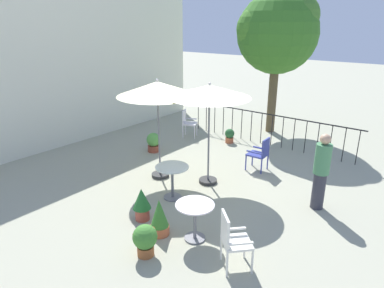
{
  "coord_description": "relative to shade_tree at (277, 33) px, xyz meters",
  "views": [
    {
      "loc": [
        -6.26,
        -4.63,
        3.73
      ],
      "look_at": [
        0.0,
        0.33,
        0.88
      ],
      "focal_mm": 32.13,
      "sensor_mm": 36.0,
      "label": 1
    }
  ],
  "objects": [
    {
      "name": "shade_tree",
      "position": [
        0.0,
        0.0,
        0.0
      ],
      "size": [
        2.8,
        2.66,
        4.71
      ],
      "color": "brown",
      "rests_on": "ground"
    },
    {
      "name": "villa_facade",
      "position": [
        -4.82,
        4.54,
        -1.1
      ],
      "size": [
        10.43,
        0.3,
        4.56
      ],
      "primitive_type": "cube",
      "color": "silver",
      "rests_on": "ground"
    },
    {
      "name": "patio_chair_2",
      "position": [
        -7.13,
        -2.85,
        -2.83
      ],
      "size": [
        0.62,
        0.62,
        0.97
      ],
      "color": "silver",
      "rests_on": "ground"
    },
    {
      "name": "potted_plant_0",
      "position": [
        -7.02,
        -0.71,
        -3.01
      ],
      "size": [
        0.36,
        0.36,
        0.68
      ],
      "color": "#A84B3A",
      "rests_on": "ground"
    },
    {
      "name": "cafe_table_0",
      "position": [
        -6.88,
        -1.93,
        -2.89
      ],
      "size": [
        0.7,
        0.7,
        0.71
      ],
      "color": "silver",
      "rests_on": "ground"
    },
    {
      "name": "patio_umbrella_0",
      "position": [
        -5.32,
        0.41,
        -1.16
      ],
      "size": [
        1.93,
        1.93,
        2.48
      ],
      "color": "#2D2D2D",
      "rests_on": "ground"
    },
    {
      "name": "standing_person",
      "position": [
        -4.4,
        -3.27,
        -2.54
      ],
      "size": [
        0.33,
        0.33,
        1.64
      ],
      "color": "#33333D",
      "rests_on": "ground"
    },
    {
      "name": "potted_plant_1",
      "position": [
        -7.17,
        -1.33,
        -3.04
      ],
      "size": [
        0.36,
        0.36,
        0.71
      ],
      "color": "#BA5E3B",
      "rests_on": "ground"
    },
    {
      "name": "potted_plant_4",
      "position": [
        -7.76,
        -1.56,
        -3.07
      ],
      "size": [
        0.45,
        0.42,
        0.57
      ],
      "color": "brown",
      "rests_on": "ground"
    },
    {
      "name": "terrace_railing",
      "position": [
        -1.42,
        -0.56,
        -2.7
      ],
      "size": [
        0.03,
        5.83,
        1.01
      ],
      "color": "black",
      "rests_on": "ground"
    },
    {
      "name": "potted_plant_2",
      "position": [
        -4.13,
        1.81,
        -3.08
      ],
      "size": [
        0.41,
        0.41,
        0.58
      ],
      "color": "brown",
      "rests_on": "ground"
    },
    {
      "name": "patio_umbrella_1",
      "position": [
        -4.84,
        -0.75,
        -1.16
      ],
      "size": [
        1.89,
        1.89,
        2.46
      ],
      "color": "#2D2D2D",
      "rests_on": "ground"
    },
    {
      "name": "potted_plant_3",
      "position": [
        -2.02,
        0.43,
        -3.14
      ],
      "size": [
        0.31,
        0.31,
        0.47
      ],
      "color": "#AF5937",
      "rests_on": "ground"
    },
    {
      "name": "cafe_table_1",
      "position": [
        -5.97,
        -0.58,
        -2.85
      ],
      "size": [
        0.73,
        0.73,
        0.76
      ],
      "color": "silver",
      "rests_on": "ground"
    },
    {
      "name": "patio_chair_0",
      "position": [
        -3.4,
        -1.39,
        -2.88
      ],
      "size": [
        0.45,
        0.5,
        0.9
      ],
      "color": "#363E92",
      "rests_on": "ground"
    },
    {
      "name": "patio_chair_1",
      "position": [
        -2.38,
        1.9,
        -2.85
      ],
      "size": [
        0.58,
        0.58,
        0.92
      ],
      "color": "silver",
      "rests_on": "ground"
    },
    {
      "name": "ground_plane",
      "position": [
        -4.82,
        -0.56,
        -3.38
      ],
      "size": [
        60.0,
        60.0,
        0.0
      ],
      "primitive_type": "plane",
      "color": "#9E9D84"
    }
  ]
}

